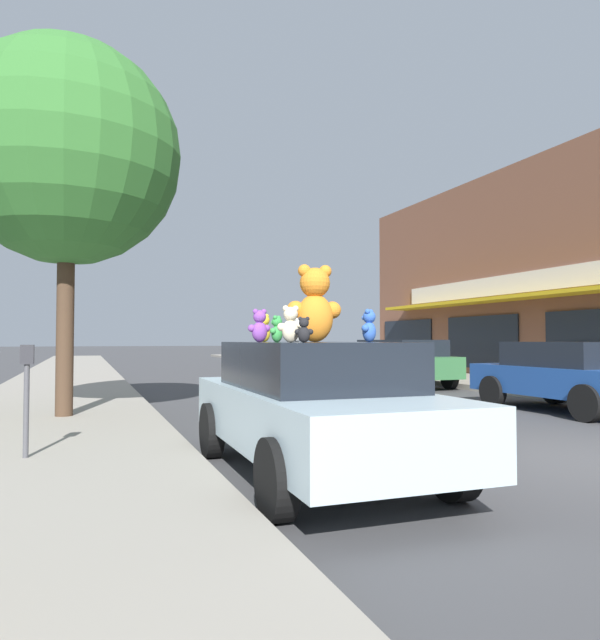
{
  "coord_description": "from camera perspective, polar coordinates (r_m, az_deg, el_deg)",
  "views": [
    {
      "loc": [
        -5.93,
        -5.37,
        1.49
      ],
      "look_at": [
        -2.88,
        2.69,
        1.79
      ],
      "focal_mm": 32.0,
      "sensor_mm": 36.0,
      "label": 1
    }
  ],
  "objects": [
    {
      "name": "teddy_bear_purple",
      "position": [
        6.12,
        -4.07,
        -0.62
      ],
      "size": [
        0.27,
        0.18,
        0.36
      ],
      "rotation": [
        0.0,
        0.0,
        3.31
      ],
      "color": "purple",
      "rests_on": "plush_art_car"
    },
    {
      "name": "street_tree",
      "position": [
        11.28,
        -22.22,
        15.09
      ],
      "size": [
        3.95,
        3.95,
        6.6
      ],
      "color": "#473323",
      "rests_on": "sidewalk_near"
    },
    {
      "name": "parked_car_far_right",
      "position": [
        18.37,
        10.06,
        -4.02
      ],
      "size": [
        2.03,
        4.12,
        1.49
      ],
      "color": "#336B3D",
      "rests_on": "ground_plane"
    },
    {
      "name": "teddy_bear_cream",
      "position": [
        5.27,
        -0.95,
        -0.48
      ],
      "size": [
        0.25,
        0.16,
        0.34
      ],
      "rotation": [
        0.0,
        0.0,
        3.1
      ],
      "color": "beige",
      "rests_on": "plush_art_car"
    },
    {
      "name": "plush_art_car",
      "position": [
        6.33,
        1.35,
        -8.39
      ],
      "size": [
        1.96,
        4.38,
        1.47
      ],
      "rotation": [
        0.0,
        0.0,
        -0.01
      ],
      "color": "#ADC6D1",
      "rests_on": "ground_plane"
    },
    {
      "name": "teddy_bear_black",
      "position": [
        5.15,
        0.39,
        -1.02
      ],
      "size": [
        0.18,
        0.14,
        0.24
      ],
      "rotation": [
        0.0,
        0.0,
        2.7
      ],
      "color": "black",
      "rests_on": "plush_art_car"
    },
    {
      "name": "parking_meter",
      "position": [
        7.17,
        -25.66,
        -5.92
      ],
      "size": [
        0.14,
        0.1,
        1.27
      ],
      "color": "#4C4C51",
      "rests_on": "sidewalk_near"
    },
    {
      "name": "sidewalk_near",
      "position": [
        5.58,
        -26.46,
        -16.43
      ],
      "size": [
        3.6,
        90.0,
        0.17
      ],
      "color": "gray",
      "rests_on": "ground_plane"
    },
    {
      "name": "teddy_bear_white",
      "position": [
        5.99,
        -0.31,
        -1.05
      ],
      "size": [
        0.17,
        0.18,
        0.26
      ],
      "rotation": [
        0.0,
        0.0,
        3.98
      ],
      "color": "white",
      "rests_on": "plush_art_car"
    },
    {
      "name": "parked_car_far_center",
      "position": [
        13.1,
        25.21,
        -4.92
      ],
      "size": [
        1.97,
        4.08,
        1.45
      ],
      "color": "#1E4793",
      "rests_on": "ground_plane"
    },
    {
      "name": "teddy_bear_green",
      "position": [
        5.73,
        -2.34,
        -0.95
      ],
      "size": [
        0.18,
        0.18,
        0.27
      ],
      "rotation": [
        0.0,
        0.0,
        3.92
      ],
      "color": "green",
      "rests_on": "plush_art_car"
    },
    {
      "name": "teddy_bear_yellow",
      "position": [
        7.03,
        -3.62,
        -0.84
      ],
      "size": [
        0.25,
        0.22,
        0.35
      ],
      "rotation": [
        0.0,
        0.0,
        3.74
      ],
      "color": "yellow",
      "rests_on": "plush_art_car"
    },
    {
      "name": "teddy_bear_giant",
      "position": [
        6.44,
        1.48,
        1.53
      ],
      "size": [
        0.65,
        0.41,
        0.88
      ],
      "rotation": [
        0.0,
        0.0,
        3.04
      ],
      "color": "orange",
      "rests_on": "plush_art_car"
    },
    {
      "name": "ground_plane",
      "position": [
        8.14,
        27.26,
        -12.34
      ],
      "size": [
        260.0,
        260.0,
        0.0
      ],
      "primitive_type": "plane",
      "color": "#424244"
    },
    {
      "name": "teddy_bear_blue",
      "position": [
        6.19,
        6.91,
        -0.62
      ],
      "size": [
        0.24,
        0.24,
        0.36
      ],
      "rotation": [
        0.0,
        0.0,
        3.89
      ],
      "color": "blue",
      "rests_on": "plush_art_car"
    }
  ]
}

